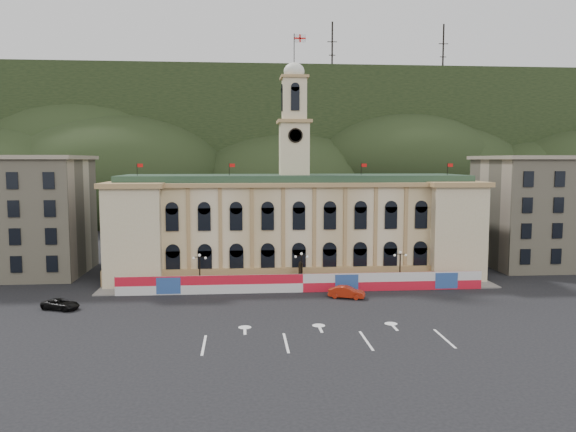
{
  "coord_description": "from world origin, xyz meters",
  "views": [
    {
      "loc": [
        -8.3,
        -59.36,
        17.85
      ],
      "look_at": [
        -1.78,
        18.0,
        10.13
      ],
      "focal_mm": 35.0,
      "sensor_mm": 36.0,
      "label": 1
    }
  ],
  "objects": [
    {
      "name": "side_building_right",
      "position": [
        43.0,
        30.93,
        9.33
      ],
      "size": [
        21.0,
        17.0,
        18.6
      ],
      "color": "tan",
      "rests_on": "ground"
    },
    {
      "name": "lane_markings",
      "position": [
        0.0,
        -5.0,
        0.0
      ],
      "size": [
        26.0,
        10.0,
        0.02
      ],
      "primitive_type": null,
      "color": "white",
      "rests_on": "ground"
    },
    {
      "name": "red_sedan",
      "position": [
        5.3,
        11.27,
        0.78
      ],
      "size": [
        4.67,
        5.77,
        1.55
      ],
      "primitive_type": "imported",
      "rotation": [
        0.0,
        0.0,
        1.22
      ],
      "color": "#A41F0B",
      "rests_on": "ground"
    },
    {
      "name": "black_suv",
      "position": [
        -30.0,
        8.64,
        0.64
      ],
      "size": [
        5.34,
        6.08,
        1.28
      ],
      "primitive_type": "imported",
      "rotation": [
        0.0,
        0.0,
        1.18
      ],
      "color": "black",
      "rests_on": "ground"
    },
    {
      "name": "ground",
      "position": [
        0.0,
        0.0,
        0.0
      ],
      "size": [
        260.0,
        260.0,
        0.0
      ],
      "primitive_type": "plane",
      "color": "black",
      "rests_on": "ground"
    },
    {
      "name": "hill_ridge",
      "position": [
        0.03,
        121.99,
        19.48
      ],
      "size": [
        230.0,
        80.0,
        64.0
      ],
      "color": "black",
      "rests_on": "ground"
    },
    {
      "name": "lamp_center",
      "position": [
        0.0,
        17.0,
        3.07
      ],
      "size": [
        1.96,
        0.44,
        5.15
      ],
      "color": "black",
      "rests_on": "ground"
    },
    {
      "name": "hoarding_fence",
      "position": [
        0.06,
        15.07,
        1.25
      ],
      "size": [
        50.0,
        0.44,
        2.5
      ],
      "color": "red",
      "rests_on": "ground"
    },
    {
      "name": "lamp_right",
      "position": [
        14.0,
        17.0,
        3.07
      ],
      "size": [
        1.96,
        0.44,
        5.15
      ],
      "color": "black",
      "rests_on": "ground"
    },
    {
      "name": "side_building_left",
      "position": [
        -43.0,
        30.93,
        9.33
      ],
      "size": [
        21.0,
        17.0,
        18.6
      ],
      "color": "tan",
      "rests_on": "ground"
    },
    {
      "name": "city_hall",
      "position": [
        0.0,
        27.63,
        7.85
      ],
      "size": [
        56.2,
        17.6,
        37.1
      ],
      "color": "beige",
      "rests_on": "ground"
    },
    {
      "name": "pavement",
      "position": [
        0.0,
        17.75,
        0.08
      ],
      "size": [
        56.0,
        5.5,
        0.16
      ],
      "primitive_type": "cube",
      "color": "slate",
      "rests_on": "ground"
    },
    {
      "name": "lamp_left",
      "position": [
        -14.0,
        17.0,
        3.07
      ],
      "size": [
        1.96,
        0.44,
        5.15
      ],
      "color": "black",
      "rests_on": "ground"
    },
    {
      "name": "statue",
      "position": [
        0.0,
        18.0,
        1.19
      ],
      "size": [
        1.4,
        1.4,
        3.72
      ],
      "color": "#595651",
      "rests_on": "ground"
    }
  ]
}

